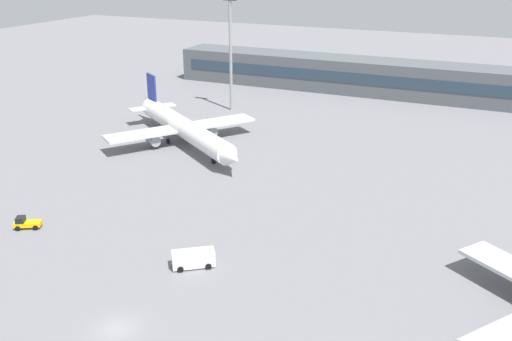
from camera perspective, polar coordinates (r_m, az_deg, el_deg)
name	(u,v)px	position (r m, az deg, el deg)	size (l,w,h in m)	color
ground_plane	(270,190)	(93.00, 1.45, -1.96)	(400.00, 400.00, 0.00)	slate
terminal_building	(378,77)	(158.53, 12.04, 9.04)	(113.74, 12.13, 9.00)	#4C5156
airplane_mid	(184,128)	(114.65, -7.11, 4.18)	(38.38, 29.50, 11.05)	silver
baggage_tug_yellow	(26,223)	(86.54, -21.88, -4.85)	(3.87, 3.11, 1.75)	#F2B20C
service_van_white	(194,258)	(71.42, -6.22, -8.68)	(5.38, 4.69, 2.08)	white
floodlight_tower_west	(231,46)	(137.09, -2.55, 12.28)	(3.20, 0.80, 26.76)	gray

